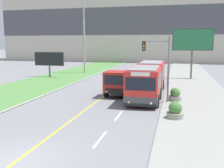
{
  "coord_description": "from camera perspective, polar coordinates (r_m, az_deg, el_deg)",
  "views": [
    {
      "loc": [
        6.44,
        -9.28,
        5.0
      ],
      "look_at": [
        1.1,
        12.6,
        1.4
      ],
      "focal_mm": 42.0,
      "sensor_mm": 36.0,
      "label": 1
    }
  ],
  "objects": [
    {
      "name": "ground_plane",
      "position": [
        12.36,
        -19.91,
        -15.37
      ],
      "size": [
        300.0,
        300.0,
        0.0
      ],
      "primitive_type": "plane",
      "color": "slate"
    },
    {
      "name": "lane_marking_centre",
      "position": [
        13.33,
        -15.21,
        -13.28
      ],
      "size": [
        2.88,
        140.0,
        0.01
      ],
      "color": "gold",
      "rests_on": "ground_plane"
    },
    {
      "name": "apartment_block_background",
      "position": [
        68.94,
        8.54,
        12.87
      ],
      "size": [
        80.0,
        8.04,
        19.35
      ],
      "color": "beige",
      "rests_on": "ground_plane"
    },
    {
      "name": "billboard_large",
      "position": [
        37.24,
        17.13,
        8.89
      ],
      "size": [
        5.33,
        0.24,
        6.8
      ],
      "color": "#59595B",
      "rests_on": "ground_plane"
    },
    {
      "name": "planter_round_near",
      "position": [
        17.73,
        13.58,
        -5.71
      ],
      "size": [
        1.09,
        1.09,
        1.1
      ],
      "color": "gray",
      "rests_on": "sidewalk_right"
    },
    {
      "name": "traffic_light_mast",
      "position": [
        21.94,
        10.49,
        5.03
      ],
      "size": [
        2.28,
        0.32,
        5.49
      ],
      "color": "slate",
      "rests_on": "ground_plane"
    },
    {
      "name": "planter_round_second",
      "position": [
        22.94,
        13.58,
        -2.33
      ],
      "size": [
        1.06,
        1.06,
        1.11
      ],
      "color": "gray",
      "rests_on": "sidewalk_right"
    },
    {
      "name": "dump_truck",
      "position": [
        24.84,
        1.91,
        0.27
      ],
      "size": [
        2.51,
        6.59,
        2.37
      ],
      "color": "black",
      "rests_on": "ground_plane"
    },
    {
      "name": "city_bus",
      "position": [
        25.03,
        7.89,
        0.97
      ],
      "size": [
        2.67,
        11.73,
        2.96
      ],
      "color": "red",
      "rests_on": "ground_plane"
    },
    {
      "name": "utility_pole_far",
      "position": [
        43.3,
        -6.1,
        10.3
      ],
      "size": [
        1.8,
        0.28,
        11.8
      ],
      "color": "#9E9E99",
      "rests_on": "ground_plane"
    },
    {
      "name": "billboard_small",
      "position": [
        38.88,
        -13.51,
        5.21
      ],
      "size": [
        4.5,
        0.24,
        3.6
      ],
      "color": "#59595B",
      "rests_on": "ground_plane"
    }
  ]
}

